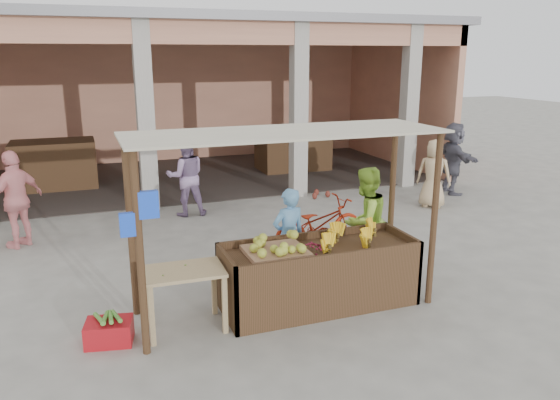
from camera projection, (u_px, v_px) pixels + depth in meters
name	position (u px, v px, depth m)	size (l,w,h in m)	color
ground	(284.00, 310.00, 7.26)	(60.00, 60.00, 0.00)	slate
market_building	(169.00, 77.00, 14.67)	(14.40, 6.40, 4.20)	tan
fruit_stall	(319.00, 277.00, 7.33)	(2.60, 0.95, 0.80)	#4F311F
stall_awning	(282.00, 164.00, 6.80)	(4.09, 1.35, 2.39)	#4F311F
banana_heap	(351.00, 238.00, 7.39)	(1.03, 0.56, 0.19)	yellow
melon_tray	(276.00, 247.00, 7.04)	(0.78, 0.68, 0.21)	#A37554
berry_heap	(311.00, 247.00, 7.11)	(0.46, 0.38, 0.15)	maroon
side_table	(184.00, 280.00, 6.62)	(0.99, 0.67, 0.78)	tan
papaya_pile	(183.00, 262.00, 6.56)	(0.73, 0.42, 0.21)	#518B2D
red_crate	(109.00, 332.00, 6.42)	(0.53, 0.38, 0.28)	#AD121A
plantain_bundle	(108.00, 318.00, 6.37)	(0.42, 0.30, 0.08)	#539335
produce_sacks	(320.00, 185.00, 12.93)	(0.82, 0.77, 0.62)	maroon
vendor_blue	(289.00, 234.00, 7.94)	(0.58, 0.43, 1.55)	#619FD5
vendor_green	(365.00, 219.00, 8.30)	(0.85, 0.49, 1.77)	#A8DC42
motorcycle	(319.00, 223.00, 9.43)	(1.81, 0.62, 0.94)	maroon
shopper_b	(16.00, 196.00, 9.46)	(1.08, 0.57, 1.84)	pink
shopper_c	(434.00, 170.00, 11.98)	(0.81, 0.53, 1.69)	tan
shopper_d	(453.00, 156.00, 13.18)	(1.69, 0.70, 1.83)	#53525F
shopper_f	(186.00, 172.00, 11.35)	(0.90, 0.52, 1.84)	#9376A1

